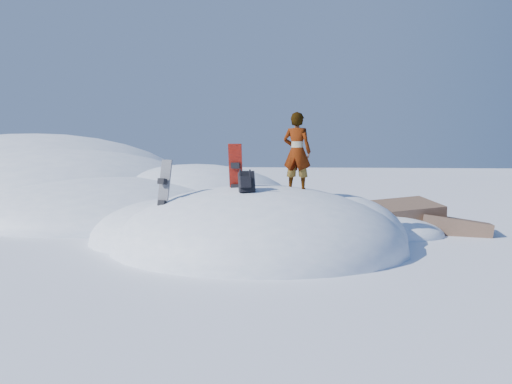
# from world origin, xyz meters

# --- Properties ---
(ground) EXTENTS (120.00, 120.00, 0.00)m
(ground) POSITION_xyz_m (0.00, 0.00, 0.00)
(ground) COLOR white
(ground) RESTS_ON ground
(snow_mound) EXTENTS (8.00, 6.00, 3.00)m
(snow_mound) POSITION_xyz_m (-0.17, 0.24, 0.00)
(snow_mound) COLOR white
(snow_mound) RESTS_ON ground
(snow_ridge) EXTENTS (21.50, 18.50, 6.40)m
(snow_ridge) POSITION_xyz_m (-10.43, 9.85, 0.00)
(snow_ridge) COLOR white
(snow_ridge) RESTS_ON ground
(rock_outcrop) EXTENTS (4.68, 4.41, 1.68)m
(rock_outcrop) POSITION_xyz_m (3.72, 3.01, 0.01)
(rock_outcrop) COLOR brown
(rock_outcrop) RESTS_ON ground
(snowboard_red) EXTENTS (0.32, 0.30, 1.65)m
(snowboard_red) POSITION_xyz_m (-0.46, -0.38, 1.66)
(snowboard_red) COLOR red
(snowboard_red) RESTS_ON snow_mound
(snowboard_dark) EXTENTS (0.41, 0.41, 1.60)m
(snowboard_dark) POSITION_xyz_m (-2.03, -0.90, 1.32)
(snowboard_dark) COLOR black
(snowboard_dark) RESTS_ON snow_mound
(backpack) EXTENTS (0.44, 0.50, 0.56)m
(backpack) POSITION_xyz_m (-0.13, -0.95, 1.62)
(backpack) COLOR black
(backpack) RESTS_ON snow_mound
(gear_pile) EXTENTS (0.94, 0.75, 0.25)m
(gear_pile) POSITION_xyz_m (-2.20, -1.50, 0.12)
(gear_pile) COLOR black
(gear_pile) RESTS_ON ground
(person) EXTENTS (0.76, 0.59, 1.83)m
(person) POSITION_xyz_m (0.90, 0.03, 2.28)
(person) COLOR slate
(person) RESTS_ON snow_mound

